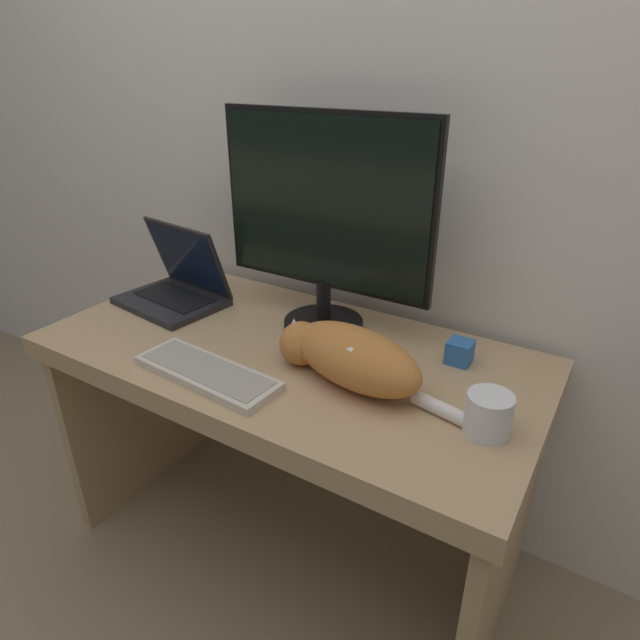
{
  "coord_description": "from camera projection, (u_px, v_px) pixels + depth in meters",
  "views": [
    {
      "loc": [
        0.72,
        -0.67,
        1.4
      ],
      "look_at": [
        0.12,
        0.3,
        0.85
      ],
      "focal_mm": 30.0,
      "sensor_mm": 36.0,
      "label": 1
    }
  ],
  "objects": [
    {
      "name": "monitor",
      "position": [
        324.0,
        220.0,
        1.38
      ],
      "size": [
        0.61,
        0.22,
        0.58
      ],
      "color": "black",
      "rests_on": "desk"
    },
    {
      "name": "laptop",
      "position": [
        176.0,
        287.0,
        1.65
      ],
      "size": [
        0.34,
        0.27,
        0.24
      ],
      "rotation": [
        0.0,
        0.0,
        -0.12
      ],
      "color": "#232326",
      "rests_on": "desk"
    },
    {
      "name": "small_toy",
      "position": [
        460.0,
        352.0,
        1.32
      ],
      "size": [
        0.06,
        0.06,
        0.06
      ],
      "color": "#2D6BB7",
      "rests_on": "desk"
    },
    {
      "name": "wall_back",
      "position": [
        363.0,
        101.0,
        1.45
      ],
      "size": [
        6.4,
        0.06,
        2.6
      ],
      "color": "silver",
      "rests_on": "ground_plane"
    },
    {
      "name": "coffee_mug",
      "position": [
        488.0,
        414.0,
        1.07
      ],
      "size": [
        0.09,
        0.09,
        0.09
      ],
      "color": "white",
      "rests_on": "desk"
    },
    {
      "name": "external_keyboard",
      "position": [
        207.0,
        373.0,
        1.27
      ],
      "size": [
        0.39,
        0.16,
        0.02
      ],
      "rotation": [
        0.0,
        0.0,
        -0.07
      ],
      "color": "beige",
      "rests_on": "desk"
    },
    {
      "name": "cat",
      "position": [
        349.0,
        355.0,
        1.23
      ],
      "size": [
        0.52,
        0.23,
        0.14
      ],
      "rotation": [
        0.0,
        0.0,
        -0.2
      ],
      "color": "#C67A38",
      "rests_on": "desk"
    },
    {
      "name": "desk",
      "position": [
        288.0,
        398.0,
        1.47
      ],
      "size": [
        1.31,
        0.66,
        0.72
      ],
      "color": "tan",
      "rests_on": "ground_plane"
    },
    {
      "name": "ground_plane",
      "position": [
        225.0,
        627.0,
        1.47
      ],
      "size": [
        12.0,
        12.0,
        0.0
      ],
      "primitive_type": "plane",
      "color": "#937F60"
    }
  ]
}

